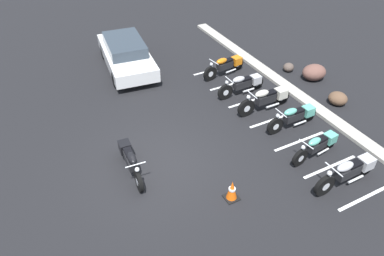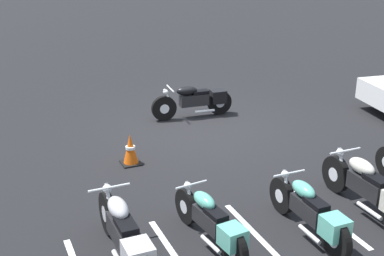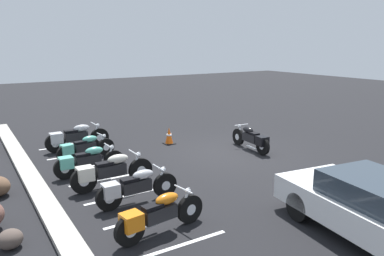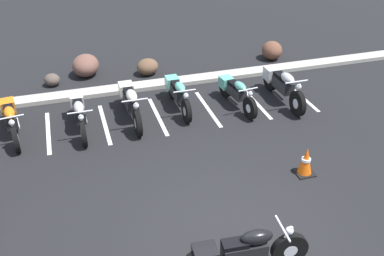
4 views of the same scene
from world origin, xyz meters
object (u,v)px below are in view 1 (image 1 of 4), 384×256
at_px(parked_bike_1, 243,84).
at_px(parked_bike_5, 350,171).
at_px(landscape_rock_0, 338,99).
at_px(parked_bike_0, 226,65).
at_px(parked_bike_4, 318,145).
at_px(motorcycle_black_featured, 130,159).
at_px(car_white, 126,54).
at_px(traffic_cone, 232,190).
at_px(parked_bike_3, 295,116).
at_px(landscape_rock_3, 289,67).
at_px(parked_bike_2, 267,98).
at_px(landscape_rock_1, 314,72).

relative_size(parked_bike_1, parked_bike_5, 0.91).
bearing_deg(landscape_rock_0, parked_bike_0, -147.10).
xyz_separation_m(parked_bike_1, parked_bike_4, (4.20, -0.00, -0.02)).
height_order(motorcycle_black_featured, car_white, car_white).
height_order(parked_bike_4, traffic_cone, parked_bike_4).
distance_m(motorcycle_black_featured, car_white, 6.65).
bearing_deg(parked_bike_3, parked_bike_0, -88.11).
bearing_deg(traffic_cone, landscape_rock_3, 129.27).
bearing_deg(parked_bike_3, traffic_cone, 25.59).
relative_size(motorcycle_black_featured, parked_bike_2, 0.93).
xyz_separation_m(parked_bike_1, parked_bike_3, (2.66, 0.36, -0.00)).
xyz_separation_m(motorcycle_black_featured, landscape_rock_0, (0.25, 8.28, -0.19)).
bearing_deg(traffic_cone, parked_bike_4, 94.50).
bearing_deg(parked_bike_5, motorcycle_black_featured, -33.11).
distance_m(parked_bike_4, car_white, 9.05).
xyz_separation_m(car_white, traffic_cone, (8.67, -0.05, -0.37)).
bearing_deg(motorcycle_black_featured, landscape_rock_0, 92.71).
xyz_separation_m(parked_bike_3, landscape_rock_3, (-3.25, 2.44, -0.25)).
relative_size(parked_bike_5, landscape_rock_3, 4.85).
height_order(parked_bike_2, parked_bike_5, parked_bike_5).
height_order(landscape_rock_0, traffic_cone, traffic_cone).
bearing_deg(parked_bike_1, landscape_rock_3, -168.65).
height_order(parked_bike_0, parked_bike_2, parked_bike_2).
distance_m(parked_bike_2, landscape_rock_0, 2.82).
bearing_deg(parked_bike_2, motorcycle_black_featured, 7.60).
bearing_deg(landscape_rock_3, parked_bike_1, -77.98).
distance_m(parked_bike_0, parked_bike_5, 7.20).
xyz_separation_m(parked_bike_2, traffic_cone, (3.14, -3.55, -0.17)).
relative_size(parked_bike_2, car_white, 0.51).
bearing_deg(landscape_rock_0, traffic_cone, -70.88).
bearing_deg(landscape_rock_1, traffic_cone, -58.96).
height_order(parked_bike_4, landscape_rock_0, parked_bike_4).
height_order(motorcycle_black_featured, parked_bike_2, parked_bike_2).
distance_m(motorcycle_black_featured, parked_bike_0, 6.82).
bearing_deg(parked_bike_0, parked_bike_5, 79.92).
relative_size(parked_bike_2, parked_bike_3, 1.09).
distance_m(parked_bike_2, car_white, 6.54).
height_order(parked_bike_0, parked_bike_5, parked_bike_5).
distance_m(motorcycle_black_featured, parked_bike_2, 5.71).
xyz_separation_m(parked_bike_5, traffic_cone, (-1.09, -3.32, -0.18)).
bearing_deg(landscape_rock_3, landscape_rock_0, -0.59).
bearing_deg(parked_bike_5, parked_bike_4, -93.59).
bearing_deg(car_white, landscape_rock_1, 62.12).
bearing_deg(parked_bike_4, parked_bike_2, -99.74).
height_order(motorcycle_black_featured, parked_bike_0, motorcycle_black_featured).
distance_m(parked_bike_1, traffic_cone, 5.62).
bearing_deg(car_white, landscape_rock_3, 66.91).
distance_m(parked_bike_2, landscape_rock_3, 3.29).
height_order(parked_bike_3, parked_bike_5, parked_bike_5).
bearing_deg(parked_bike_4, parked_bike_3, -109.86).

